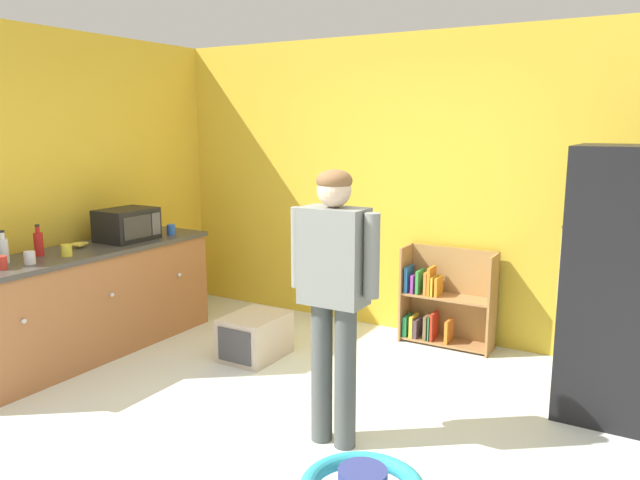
% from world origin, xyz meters
% --- Properties ---
extents(ground_plane, '(12.00, 12.00, 0.00)m').
position_xyz_m(ground_plane, '(0.00, 0.00, 0.00)').
color(ground_plane, silver).
rests_on(ground_plane, ground).
extents(back_wall, '(5.20, 0.06, 2.70)m').
position_xyz_m(back_wall, '(0.00, 2.33, 1.35)').
color(back_wall, gold).
rests_on(back_wall, ground).
extents(left_side_wall, '(0.06, 2.99, 2.70)m').
position_xyz_m(left_side_wall, '(-2.63, 0.80, 1.35)').
color(left_side_wall, yellow).
rests_on(left_side_wall, ground).
extents(kitchen_counter, '(0.65, 2.36, 0.90)m').
position_xyz_m(kitchen_counter, '(-2.20, 0.39, 0.45)').
color(kitchen_counter, '#A1643B').
rests_on(kitchen_counter, ground).
extents(refrigerator, '(0.73, 0.68, 1.78)m').
position_xyz_m(refrigerator, '(1.72, 1.44, 0.89)').
color(refrigerator, black).
rests_on(refrigerator, ground).
extents(bookshelf, '(0.80, 0.28, 0.85)m').
position_xyz_m(bookshelf, '(0.27, 2.14, 0.36)').
color(bookshelf, '#AB7845').
rests_on(bookshelf, ground).
extents(standing_person, '(0.57, 0.22, 1.66)m').
position_xyz_m(standing_person, '(0.29, 0.14, 1.00)').
color(standing_person, '#4B504E').
rests_on(standing_person, ground).
extents(pet_carrier, '(0.42, 0.55, 0.36)m').
position_xyz_m(pet_carrier, '(-0.95, 1.03, 0.18)').
color(pet_carrier, beige).
rests_on(pet_carrier, ground).
extents(microwave, '(0.37, 0.48, 0.28)m').
position_xyz_m(microwave, '(-2.19, 0.86, 1.04)').
color(microwave, black).
rests_on(microwave, kitchen_counter).
extents(banana_bunch, '(0.15, 0.16, 0.04)m').
position_xyz_m(banana_bunch, '(-2.28, 0.43, 0.93)').
color(banana_bunch, yellow).
rests_on(banana_bunch, kitchen_counter).
extents(ketchup_bottle, '(0.07, 0.07, 0.25)m').
position_xyz_m(ketchup_bottle, '(-2.29, 0.06, 1.00)').
color(ketchup_bottle, red).
rests_on(ketchup_bottle, kitchen_counter).
extents(clear_bottle, '(0.07, 0.07, 0.25)m').
position_xyz_m(clear_bottle, '(-2.27, -0.24, 1.00)').
color(clear_bottle, silver).
rests_on(clear_bottle, kitchen_counter).
extents(blue_cup, '(0.08, 0.08, 0.09)m').
position_xyz_m(blue_cup, '(-2.06, 1.26, 0.95)').
color(blue_cup, blue).
rests_on(blue_cup, kitchen_counter).
extents(red_cup, '(0.08, 0.08, 0.09)m').
position_xyz_m(red_cup, '(-2.10, -0.37, 0.95)').
color(red_cup, red).
rests_on(red_cup, kitchen_counter).
extents(yellow_cup, '(0.08, 0.08, 0.09)m').
position_xyz_m(yellow_cup, '(-2.08, 0.15, 0.95)').
color(yellow_cup, yellow).
rests_on(yellow_cup, kitchen_counter).
extents(white_cup, '(0.08, 0.08, 0.09)m').
position_xyz_m(white_cup, '(-2.09, -0.17, 0.95)').
color(white_cup, white).
rests_on(white_cup, kitchen_counter).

